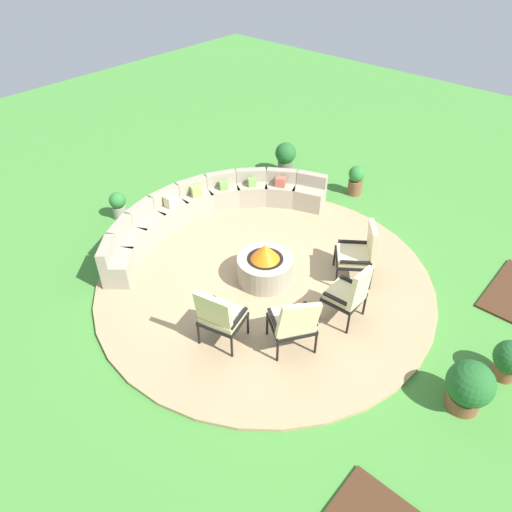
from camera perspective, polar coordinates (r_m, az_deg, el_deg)
The scene contains 13 objects.
ground_plane at distance 8.11m, azimuth 1.06°, elevation -3.07°, with size 24.00×24.00×0.00m, color #478C38.
patio_circle at distance 8.09m, azimuth 1.06°, elevation -2.91°, with size 5.69×5.69×0.06m, color tan.
fire_pit at distance 7.88m, azimuth 1.09°, elevation -1.22°, with size 0.94×0.94×0.72m.
curved_stone_bench at distance 9.30m, azimuth -5.98°, elevation 5.51°, with size 4.63×2.26×0.70m.
lounge_chair_front_left at distance 6.67m, azimuth -4.46°, elevation -7.16°, with size 0.70×0.70×1.07m.
lounge_chair_front_right at distance 6.62m, azimuth 4.62°, elevation -7.90°, with size 0.81×0.82×1.03m.
lounge_chair_back_left at distance 7.15m, azimuth 11.27°, elevation -4.43°, with size 0.60×0.56×1.03m.
lounge_chair_back_right at distance 7.94m, azimuth 12.49°, elevation 0.49°, with size 0.85×0.86×1.07m.
potted_plant_0 at distance 6.71m, azimuth 24.41°, elevation -14.13°, with size 0.60×0.60×0.75m.
potted_plant_1 at distance 9.89m, azimuth -16.33°, elevation 6.03°, with size 0.33×0.33×0.57m.
potted_plant_2 at distance 10.52m, azimuth 12.00°, elevation 9.08°, with size 0.34×0.34×0.65m.
potted_plant_3 at distance 11.09m, azimuth 3.59°, elevation 11.92°, with size 0.48×0.48×0.76m.
potted_plant_4 at distance 7.34m, azimuth 28.36°, elevation -10.96°, with size 0.46×0.46×0.62m.
Camera 1 is at (-4.65, -3.90, 5.37)m, focal length 33.07 mm.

